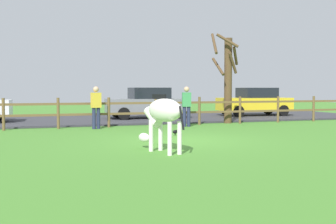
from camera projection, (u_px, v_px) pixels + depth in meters
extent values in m
plane|color=#47842D|center=(179.00, 140.00, 12.81)|extent=(60.00, 60.00, 0.00)
cube|color=#38383D|center=(114.00, 119.00, 21.58)|extent=(28.00, 7.40, 0.05)
cylinder|color=brown|center=(3.00, 114.00, 15.83)|extent=(0.11, 0.11, 1.20)
cylinder|color=brown|center=(58.00, 113.00, 16.47)|extent=(0.11, 0.11, 1.20)
cylinder|color=brown|center=(109.00, 112.00, 17.12)|extent=(0.11, 0.11, 1.20)
cylinder|color=brown|center=(156.00, 112.00, 17.77)|extent=(0.11, 0.11, 1.20)
cylinder|color=brown|center=(199.00, 111.00, 18.41)|extent=(0.11, 0.11, 1.20)
cylinder|color=brown|center=(240.00, 110.00, 19.06)|extent=(0.11, 0.11, 1.20)
cylinder|color=brown|center=(278.00, 109.00, 19.71)|extent=(0.11, 0.11, 1.20)
cylinder|color=brown|center=(314.00, 109.00, 20.35)|extent=(0.11, 0.11, 1.20)
cube|color=brown|center=(133.00, 113.00, 17.45)|extent=(21.69, 0.06, 0.09)
cube|color=brown|center=(133.00, 103.00, 17.42)|extent=(21.69, 0.06, 0.09)
cylinder|color=#513A23|center=(228.00, 81.00, 19.20)|extent=(0.35, 0.35, 3.82)
cylinder|color=#513A23|center=(233.00, 63.00, 18.99)|extent=(0.59, 0.40, 0.93)
cylinder|color=#513A23|center=(227.00, 41.00, 18.66)|extent=(0.90, 0.63, 0.66)
cylinder|color=#513A23|center=(218.00, 67.00, 19.00)|extent=(0.14, 1.08, 0.85)
cylinder|color=#513A23|center=(235.00, 56.00, 19.03)|extent=(0.56, 0.64, 0.79)
cylinder|color=#513A23|center=(214.00, 43.00, 19.09)|extent=(0.51, 1.32, 1.06)
ellipsoid|color=white|center=(165.00, 110.00, 10.25)|extent=(0.80, 1.32, 0.56)
cylinder|color=white|center=(151.00, 136.00, 10.53)|extent=(0.11, 0.11, 0.78)
cylinder|color=white|center=(160.00, 135.00, 10.69)|extent=(0.11, 0.11, 0.78)
cylinder|color=white|center=(170.00, 139.00, 9.88)|extent=(0.11, 0.11, 0.78)
cylinder|color=white|center=(179.00, 138.00, 10.04)|extent=(0.11, 0.11, 0.78)
cylinder|color=white|center=(153.00, 117.00, 10.69)|extent=(0.39, 0.63, 0.51)
ellipsoid|color=white|center=(144.00, 138.00, 11.07)|extent=(0.31, 0.48, 0.24)
cube|color=black|center=(159.00, 97.00, 10.44)|extent=(0.19, 0.55, 0.12)
cylinder|color=black|center=(182.00, 118.00, 9.71)|extent=(0.10, 0.20, 0.54)
cylinder|color=black|center=(175.00, 134.00, 14.20)|extent=(0.01, 0.01, 0.06)
cylinder|color=black|center=(175.00, 135.00, 14.16)|extent=(0.01, 0.01, 0.06)
ellipsoid|color=black|center=(175.00, 132.00, 14.17)|extent=(0.18, 0.10, 0.12)
sphere|color=black|center=(178.00, 130.00, 14.20)|extent=(0.07, 0.07, 0.07)
cube|color=yellow|center=(254.00, 104.00, 24.04)|extent=(4.10, 1.94, 0.70)
cube|color=black|center=(257.00, 93.00, 24.05)|extent=(1.99, 1.68, 0.56)
cylinder|color=black|center=(239.00, 111.00, 22.88)|extent=(0.61, 0.22, 0.60)
cylinder|color=black|center=(226.00, 110.00, 24.52)|extent=(0.61, 0.22, 0.60)
cylinder|color=black|center=(283.00, 111.00, 23.61)|extent=(0.61, 0.22, 0.60)
cylinder|color=black|center=(268.00, 109.00, 25.24)|extent=(0.61, 0.22, 0.60)
cube|color=slate|center=(146.00, 105.00, 21.83)|extent=(4.03, 1.78, 0.70)
cube|color=black|center=(149.00, 93.00, 21.84)|extent=(1.93, 1.60, 0.56)
cylinder|color=black|center=(124.00, 114.00, 20.62)|extent=(0.60, 0.19, 0.60)
cylinder|color=black|center=(117.00, 112.00, 22.24)|extent=(0.60, 0.19, 0.60)
cylinder|color=black|center=(177.00, 113.00, 21.45)|extent=(0.60, 0.19, 0.60)
cylinder|color=black|center=(166.00, 111.00, 23.07)|extent=(0.60, 0.19, 0.60)
cylinder|color=#232847|center=(94.00, 118.00, 16.44)|extent=(0.14, 0.14, 0.82)
cylinder|color=#232847|center=(98.00, 118.00, 16.53)|extent=(0.14, 0.14, 0.82)
cube|color=gold|center=(96.00, 100.00, 16.45)|extent=(0.40, 0.29, 0.58)
sphere|color=tan|center=(96.00, 89.00, 16.43)|extent=(0.22, 0.22, 0.22)
cylinder|color=#232847|center=(184.00, 117.00, 17.47)|extent=(0.14, 0.14, 0.82)
cylinder|color=#232847|center=(189.00, 117.00, 17.48)|extent=(0.14, 0.14, 0.82)
cube|color=#38844C|center=(187.00, 100.00, 17.43)|extent=(0.40, 0.30, 0.58)
sphere|color=tan|center=(187.00, 89.00, 17.41)|extent=(0.22, 0.22, 0.22)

